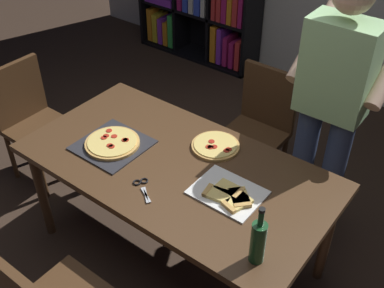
# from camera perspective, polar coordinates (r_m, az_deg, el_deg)

# --- Properties ---
(ground_plane) EXTENTS (12.00, 12.00, 0.00)m
(ground_plane) POSITION_cam_1_polar(r_m,az_deg,el_deg) (3.17, -1.69, -12.91)
(ground_plane) COLOR #38281E
(dining_table) EXTENTS (1.77, 0.93, 0.75)m
(dining_table) POSITION_cam_1_polar(r_m,az_deg,el_deg) (2.68, -1.95, -3.59)
(dining_table) COLOR #4C331E
(dining_table) RESTS_ON ground_plane
(chair_far_side) EXTENTS (0.42, 0.42, 0.90)m
(chair_far_side) POSITION_cam_1_polar(r_m,az_deg,el_deg) (3.41, 8.21, 2.63)
(chair_far_side) COLOR #472D19
(chair_far_side) RESTS_ON ground_plane
(chair_left_end) EXTENTS (0.42, 0.42, 0.90)m
(chair_left_end) POSITION_cam_1_polar(r_m,az_deg,el_deg) (3.64, -18.93, 3.23)
(chair_left_end) COLOR #472D19
(chair_left_end) RESTS_ON ground_plane
(person_serving_pizza) EXTENTS (0.55, 0.54, 1.75)m
(person_serving_pizza) POSITION_cam_1_polar(r_m,az_deg,el_deg) (2.80, 16.55, 4.76)
(person_serving_pizza) COLOR #38476B
(person_serving_pizza) RESTS_ON ground_plane
(pepperoni_pizza_on_tray) EXTENTS (0.38, 0.38, 0.04)m
(pepperoni_pizza_on_tray) POSITION_cam_1_polar(r_m,az_deg,el_deg) (2.80, -9.60, 0.05)
(pepperoni_pizza_on_tray) COLOR #2D2D33
(pepperoni_pizza_on_tray) RESTS_ON dining_table
(pizza_slices_on_towel) EXTENTS (0.36, 0.28, 0.03)m
(pizza_slices_on_towel) POSITION_cam_1_polar(r_m,az_deg,el_deg) (2.44, 4.52, -6.10)
(pizza_slices_on_towel) COLOR white
(pizza_slices_on_towel) RESTS_ON dining_table
(wine_bottle) EXTENTS (0.07, 0.07, 0.32)m
(wine_bottle) POSITION_cam_1_polar(r_m,az_deg,el_deg) (2.09, 8.00, -11.56)
(wine_bottle) COLOR #194723
(wine_bottle) RESTS_ON dining_table
(kitchen_scissors) EXTENTS (0.19, 0.15, 0.01)m
(kitchen_scissors) POSITION_cam_1_polar(r_m,az_deg,el_deg) (2.50, -6.02, -5.11)
(kitchen_scissors) COLOR silver
(kitchen_scissors) RESTS_ON dining_table
(second_pizza_plain) EXTENTS (0.28, 0.28, 0.03)m
(second_pizza_plain) POSITION_cam_1_polar(r_m,az_deg,el_deg) (2.75, 2.86, -0.22)
(second_pizza_plain) COLOR tan
(second_pizza_plain) RESTS_ON dining_table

